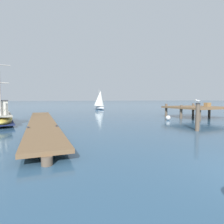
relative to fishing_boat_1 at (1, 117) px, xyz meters
The scene contains 7 objects.
floating_dock 4.19m from the fishing_boat_1, 37.79° to the right, with size 2.44×18.77×0.53m.
fishing_boat_1 is the anchor object (origin of this frame).
pier_platform 19.60m from the fishing_boat_1, ahead, with size 5.77×5.98×1.72m.
mooring_piling 15.48m from the fishing_boat_1, 32.35° to the right, with size 0.30×0.30×1.85m.
perched_seagull 15.54m from the fishing_boat_1, 32.35° to the right, with size 0.30×0.31×0.27m.
mooring_buoy 15.33m from the fishing_boat_1, ahead, with size 0.48×0.48×0.55m.
distant_sailboat 22.96m from the fishing_boat_1, 52.89° to the left, with size 2.67×4.22×4.22m.
Camera 1 is at (-6.01, -2.97, 2.14)m, focal length 30.01 mm.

